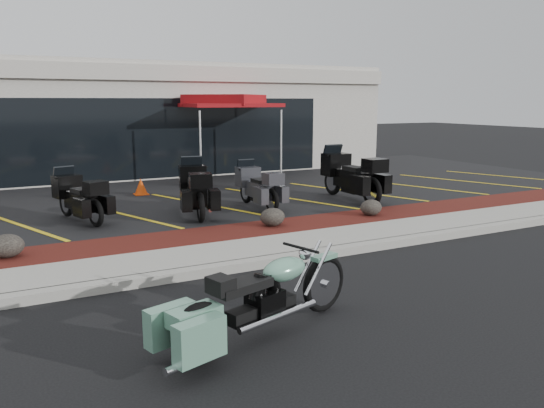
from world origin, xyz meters
TOP-DOWN VIEW (x-y plane):
  - ground at (0.00, 0.00)m, footprint 90.00×90.00m
  - curb at (0.00, 0.90)m, footprint 24.00×0.25m
  - sidewalk at (0.00, 1.60)m, footprint 24.00×1.20m
  - mulch_bed at (0.00, 2.80)m, footprint 24.00×1.20m
  - upper_lot at (0.00, 8.20)m, footprint 26.00×9.60m
  - dealership_building at (0.00, 14.47)m, footprint 18.00×8.16m
  - boulder_left at (-4.56, 2.82)m, footprint 0.55×0.46m
  - boulder_mid at (0.39, 2.84)m, footprint 0.53×0.44m
  - boulder_right at (2.85, 2.75)m, footprint 0.51×0.42m
  - hero_cruiser at (-0.92, -1.19)m, footprint 2.91×1.52m
  - touring_black_front at (-3.31, 5.79)m, footprint 1.30×2.10m
  - touring_black_mid at (-0.48, 5.40)m, footprint 1.28×2.32m
  - touring_grey at (0.95, 5.41)m, footprint 0.77×1.95m
  - touring_black_rear at (3.58, 5.43)m, footprint 0.93×2.41m
  - traffic_cone at (-1.15, 7.88)m, footprint 0.44×0.44m
  - popup_canopy at (2.27, 10.01)m, footprint 3.34×3.34m

SIDE VIEW (x-z plane):
  - ground at x=0.00m, z-range 0.00..0.00m
  - curb at x=0.00m, z-range 0.00..0.15m
  - sidewalk at x=0.00m, z-range 0.00..0.15m
  - upper_lot at x=0.00m, z-range 0.00..0.15m
  - mulch_bed at x=0.00m, z-range 0.00..0.16m
  - boulder_right at x=2.85m, z-range 0.16..0.52m
  - boulder_mid at x=0.39m, z-range 0.16..0.54m
  - boulder_left at x=-4.56m, z-range 0.16..0.55m
  - traffic_cone at x=-1.15m, z-range 0.15..0.60m
  - hero_cruiser at x=-0.92m, z-range 0.00..1.00m
  - touring_grey at x=0.95m, z-range 0.15..1.28m
  - touring_black_front at x=-3.31m, z-range 0.15..1.29m
  - touring_black_mid at x=-0.48m, z-range 0.15..1.42m
  - touring_black_rear at x=3.58m, z-range 0.15..1.55m
  - dealership_building at x=0.00m, z-range 0.01..4.01m
  - popup_canopy at x=2.27m, z-range 1.28..4.04m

